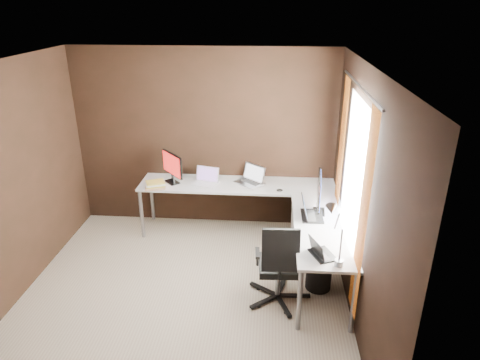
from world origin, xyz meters
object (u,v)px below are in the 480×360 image
laptop_white (206,180)px  laptop_black_big (309,213)px  laptop_silver (251,179)px  wastebasket (319,275)px  drawer_pedestal (308,227)px  laptop_black_small (320,252)px  desk_lamp (334,227)px  monitor_left (172,166)px  book_stack (155,185)px  monitor_right (319,192)px  office_chair (278,279)px

laptop_white → laptop_black_big: laptop_black_big is taller
laptop_silver → wastebasket: (0.84, -1.27, -0.62)m
drawer_pedestal → laptop_black_small: laptop_black_small is taller
laptop_black_big → desk_lamp: (0.14, -0.91, 0.33)m
monitor_left → laptop_black_small: bearing=5.9°
book_stack → wastebasket: 2.41m
laptop_white → laptop_black_big: size_ratio=1.05×
laptop_white → wastebasket: (1.45, -1.21, -0.61)m
laptop_black_big → book_stack: bearing=70.4°
laptop_white → laptop_silver: (0.61, 0.06, 0.00)m
monitor_right → monitor_left: bearing=73.5°
monitor_right → office_chair: bearing=153.4°
laptop_black_big → wastebasket: bearing=-160.9°
monitor_left → book_stack: bearing=-86.9°
desk_lamp → laptop_black_big: bearing=83.4°
wastebasket → drawer_pedestal: bearing=94.6°
office_chair → laptop_black_big: bearing=57.5°
laptop_black_big → office_chair: office_chair is taller
monitor_right → drawer_pedestal: bearing=13.0°
drawer_pedestal → monitor_right: 0.80m
laptop_black_small → wastebasket: (0.07, 0.48, -0.61)m
drawer_pedestal → office_chair: (-0.39, -1.13, -0.02)m
drawer_pedestal → wastebasket: drawer_pedestal is taller
monitor_left → wastebasket: bearing=16.2°
monitor_right → book_stack: 2.17m
laptop_white → desk_lamp: 2.33m
laptop_black_small → book_stack: bearing=30.5°
laptop_white → office_chair: bearing=-41.9°
laptop_black_big → office_chair: (-0.34, -0.60, -0.50)m
laptop_silver → desk_lamp: desk_lamp is taller
office_chair → wastebasket: office_chair is taller
book_stack → wastebasket: book_stack is taller
monitor_left → laptop_silver: bearing=52.0°
monitor_left → laptop_white: size_ratio=1.14×
laptop_white → book_stack: 0.68m
monitor_right → laptop_black_big: size_ratio=1.60×
desk_lamp → laptop_black_small: bearing=121.0°
monitor_left → wastebasket: (1.91, -1.21, -0.80)m
monitor_right → laptop_silver: 1.18m
laptop_silver → wastebasket: size_ratio=1.34×
laptop_silver → desk_lamp: bearing=-25.4°
monitor_right → laptop_black_big: monitor_right is taller
office_chair → book_stack: bearing=139.0°
desk_lamp → wastebasket: bearing=76.8°
monitor_right → laptop_black_small: monitor_right is taller
laptop_black_small → desk_lamp: bearing=-156.6°
monitor_right → office_chair: monitor_right is taller
laptop_black_small → wastebasket: 0.78m
monitor_left → monitor_right: size_ratio=0.75×
desk_lamp → office_chair: bearing=132.5°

